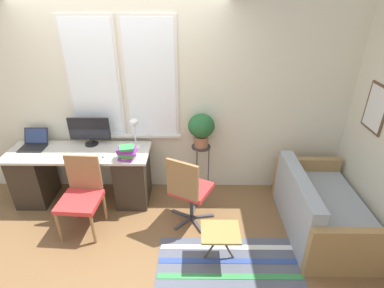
{
  "coord_description": "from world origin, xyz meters",
  "views": [
    {
      "loc": [
        0.87,
        -3.02,
        2.63
      ],
      "look_at": [
        0.84,
        0.15,
        0.95
      ],
      "focal_mm": 28.0,
      "sensor_mm": 36.0,
      "label": 1
    }
  ],
  "objects_px": {
    "laptop": "(34,144)",
    "desk_chair_wooden": "(81,194)",
    "desk_lamp": "(134,127)",
    "plant_stand": "(201,153)",
    "monitor": "(89,131)",
    "potted_plant": "(201,128)",
    "keyboard": "(82,157)",
    "folding_stool": "(220,234)",
    "mouse": "(104,156)",
    "book_stack": "(127,153)",
    "office_chair_swivel": "(189,189)",
    "couch_loveseat": "(320,211)"
  },
  "relations": [
    {
      "from": "desk_chair_wooden",
      "to": "potted_plant",
      "type": "distance_m",
      "value": 1.67
    },
    {
      "from": "laptop",
      "to": "desk_lamp",
      "type": "distance_m",
      "value": 1.36
    },
    {
      "from": "mouse",
      "to": "monitor",
      "type": "bearing_deg",
      "value": 127.66
    },
    {
      "from": "monitor",
      "to": "book_stack",
      "type": "xyz_separation_m",
      "value": [
        0.55,
        -0.37,
        -0.12
      ]
    },
    {
      "from": "book_stack",
      "to": "couch_loveseat",
      "type": "height_order",
      "value": "book_stack"
    },
    {
      "from": "potted_plant",
      "to": "folding_stool",
      "type": "height_order",
      "value": "potted_plant"
    },
    {
      "from": "monitor",
      "to": "desk_chair_wooden",
      "type": "distance_m",
      "value": 0.86
    },
    {
      "from": "keyboard",
      "to": "couch_loveseat",
      "type": "relative_size",
      "value": 0.29
    },
    {
      "from": "laptop",
      "to": "office_chair_swivel",
      "type": "relative_size",
      "value": 0.33
    },
    {
      "from": "couch_loveseat",
      "to": "folding_stool",
      "type": "relative_size",
      "value": 3.51
    },
    {
      "from": "potted_plant",
      "to": "mouse",
      "type": "bearing_deg",
      "value": -164.89
    },
    {
      "from": "keyboard",
      "to": "book_stack",
      "type": "bearing_deg",
      "value": -3.34
    },
    {
      "from": "plant_stand",
      "to": "folding_stool",
      "type": "bearing_deg",
      "value": -81.34
    },
    {
      "from": "office_chair_swivel",
      "to": "book_stack",
      "type": "bearing_deg",
      "value": 7.11
    },
    {
      "from": "keyboard",
      "to": "potted_plant",
      "type": "height_order",
      "value": "potted_plant"
    },
    {
      "from": "desk_chair_wooden",
      "to": "couch_loveseat",
      "type": "height_order",
      "value": "desk_chair_wooden"
    },
    {
      "from": "laptop",
      "to": "desk_chair_wooden",
      "type": "xyz_separation_m",
      "value": [
        0.78,
        -0.63,
        -0.33
      ]
    },
    {
      "from": "desk_lamp",
      "to": "potted_plant",
      "type": "relative_size",
      "value": 0.89
    },
    {
      "from": "keyboard",
      "to": "potted_plant",
      "type": "relative_size",
      "value": 0.9
    },
    {
      "from": "desk_lamp",
      "to": "plant_stand",
      "type": "bearing_deg",
      "value": 5.23
    },
    {
      "from": "monitor",
      "to": "plant_stand",
      "type": "xyz_separation_m",
      "value": [
        1.46,
        -0.0,
        -0.32
      ]
    },
    {
      "from": "desk_chair_wooden",
      "to": "mouse",
      "type": "bearing_deg",
      "value": 65.58
    },
    {
      "from": "monitor",
      "to": "potted_plant",
      "type": "distance_m",
      "value": 1.46
    },
    {
      "from": "laptop",
      "to": "couch_loveseat",
      "type": "distance_m",
      "value": 3.69
    },
    {
      "from": "keyboard",
      "to": "mouse",
      "type": "bearing_deg",
      "value": 2.67
    },
    {
      "from": "mouse",
      "to": "folding_stool",
      "type": "xyz_separation_m",
      "value": [
        1.39,
        -0.88,
        -0.42
      ]
    },
    {
      "from": "monitor",
      "to": "desk_chair_wooden",
      "type": "relative_size",
      "value": 0.59
    },
    {
      "from": "monitor",
      "to": "couch_loveseat",
      "type": "distance_m",
      "value": 3.04
    },
    {
      "from": "plant_stand",
      "to": "folding_stool",
      "type": "relative_size",
      "value": 1.84
    },
    {
      "from": "keyboard",
      "to": "potted_plant",
      "type": "xyz_separation_m",
      "value": [
        1.48,
        0.34,
        0.24
      ]
    },
    {
      "from": "mouse",
      "to": "potted_plant",
      "type": "height_order",
      "value": "potted_plant"
    },
    {
      "from": "keyboard",
      "to": "folding_stool",
      "type": "distance_m",
      "value": 1.92
    },
    {
      "from": "folding_stool",
      "to": "monitor",
      "type": "bearing_deg",
      "value": 143.78
    },
    {
      "from": "couch_loveseat",
      "to": "mouse",
      "type": "bearing_deg",
      "value": 81.12
    },
    {
      "from": "book_stack",
      "to": "plant_stand",
      "type": "bearing_deg",
      "value": 22.34
    },
    {
      "from": "mouse",
      "to": "desk_chair_wooden",
      "type": "bearing_deg",
      "value": -117.98
    },
    {
      "from": "laptop",
      "to": "monitor",
      "type": "relative_size",
      "value": 0.58
    },
    {
      "from": "potted_plant",
      "to": "desk_lamp",
      "type": "bearing_deg",
      "value": -174.77
    },
    {
      "from": "keyboard",
      "to": "office_chair_swivel",
      "type": "xyz_separation_m",
      "value": [
        1.33,
        -0.3,
        -0.26
      ]
    },
    {
      "from": "couch_loveseat",
      "to": "plant_stand",
      "type": "distance_m",
      "value": 1.63
    },
    {
      "from": "office_chair_swivel",
      "to": "plant_stand",
      "type": "relative_size",
      "value": 1.29
    },
    {
      "from": "laptop",
      "to": "desk_lamp",
      "type": "relative_size",
      "value": 0.78
    },
    {
      "from": "keyboard",
      "to": "folding_stool",
      "type": "bearing_deg",
      "value": -27.45
    },
    {
      "from": "office_chair_swivel",
      "to": "folding_stool",
      "type": "height_order",
      "value": "office_chair_swivel"
    },
    {
      "from": "monitor",
      "to": "plant_stand",
      "type": "distance_m",
      "value": 1.49
    },
    {
      "from": "mouse",
      "to": "couch_loveseat",
      "type": "bearing_deg",
      "value": -8.88
    },
    {
      "from": "office_chair_swivel",
      "to": "couch_loveseat",
      "type": "height_order",
      "value": "office_chair_swivel"
    },
    {
      "from": "laptop",
      "to": "book_stack",
      "type": "xyz_separation_m",
      "value": [
        1.28,
        -0.3,
        0.04
      ]
    },
    {
      "from": "plant_stand",
      "to": "folding_stool",
      "type": "distance_m",
      "value": 1.25
    },
    {
      "from": "desk_chair_wooden",
      "to": "monitor",
      "type": "bearing_deg",
      "value": 97.48
    }
  ]
}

